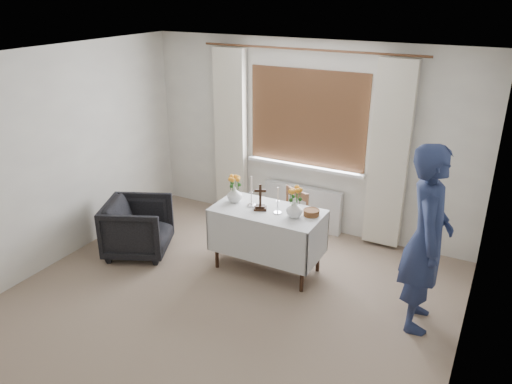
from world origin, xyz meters
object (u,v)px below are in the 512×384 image
person (427,239)px  armchair (138,227)px  wooden_cross (260,197)px  flower_vase_right (294,209)px  altar_table (267,240)px  flower_vase_left (235,194)px  wooden_chair (286,226)px

person → armchair: bearing=83.3°
armchair → wooden_cross: wooden_cross is taller
armchair → person: person is taller
armchair → person: 3.38m
armchair → flower_vase_right: bearing=-103.4°
altar_table → flower_vase_left: bearing=175.8°
armchair → flower_vase_right: size_ratio=4.04×
wooden_chair → person: bearing=5.8°
flower_vase_right → person: bearing=-6.9°
altar_table → armchair: altar_table is taller
person → altar_table: bearing=73.7°
armchair → flower_vase_right: (1.92, 0.36, 0.51)m
wooden_cross → armchair: bearing=168.5°
armchair → flower_vase_right: flower_vase_right is taller
altar_table → armchair: bearing=-166.3°
person → wooden_chair: bearing=62.8°
wooden_chair → armchair: bearing=-134.0°
altar_table → flower_vase_left: 0.65m
wooden_cross → person: bearing=-30.0°
armchair → person: size_ratio=0.41×
person → flower_vase_left: (-2.19, 0.23, -0.07)m
flower_vase_left → flower_vase_right: size_ratio=0.98×
altar_table → wooden_chair: (0.09, 0.32, 0.05)m
altar_table → person: (1.75, -0.19, 0.54)m
wooden_cross → flower_vase_right: (0.41, 0.01, -0.06)m
armchair → person: (3.33, 0.19, 0.57)m
armchair → wooden_cross: (1.51, 0.36, 0.57)m
flower_vase_right → altar_table: bearing=176.0°
wooden_chair → flower_vase_right: bearing=-30.9°
altar_table → person: size_ratio=0.67×
flower_vase_left → person: bearing=-5.9°
armchair → flower_vase_left: flower_vase_left is taller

